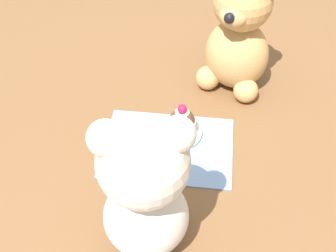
{
  "coord_description": "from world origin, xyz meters",
  "views": [
    {
      "loc": [
        -0.07,
        0.57,
        0.63
      ],
      "look_at": [
        0.0,
        0.0,
        0.06
      ],
      "focal_mm": 50.0,
      "sensor_mm": 36.0,
      "label": 1
    }
  ],
  "objects_px": {
    "teddy_bear_tan": "(238,36)",
    "cupcake_near_tan_bear": "(182,123)",
    "teddy_bear_cream": "(145,189)",
    "cupcake_near_cream_bear": "(135,137)",
    "saucer_plate": "(182,133)"
  },
  "relations": [
    {
      "from": "teddy_bear_tan",
      "to": "cupcake_near_cream_bear",
      "type": "height_order",
      "value": "teddy_bear_tan"
    },
    {
      "from": "teddy_bear_tan",
      "to": "cupcake_near_cream_bear",
      "type": "xyz_separation_m",
      "value": [
        0.17,
        0.21,
        -0.09
      ]
    },
    {
      "from": "teddy_bear_cream",
      "to": "teddy_bear_tan",
      "type": "relative_size",
      "value": 1.01
    },
    {
      "from": "cupcake_near_cream_bear",
      "to": "cupcake_near_tan_bear",
      "type": "height_order",
      "value": "same"
    },
    {
      "from": "teddy_bear_cream",
      "to": "cupcake_near_cream_bear",
      "type": "xyz_separation_m",
      "value": [
        0.05,
        -0.18,
        -0.1
      ]
    },
    {
      "from": "teddy_bear_cream",
      "to": "saucer_plate",
      "type": "distance_m",
      "value": 0.26
    },
    {
      "from": "teddy_bear_tan",
      "to": "cupcake_near_tan_bear",
      "type": "relative_size",
      "value": 3.83
    },
    {
      "from": "saucer_plate",
      "to": "teddy_bear_tan",
      "type": "bearing_deg",
      "value": -118.82
    },
    {
      "from": "teddy_bear_cream",
      "to": "cupcake_near_tan_bear",
      "type": "height_order",
      "value": "teddy_bear_cream"
    },
    {
      "from": "saucer_plate",
      "to": "teddy_bear_cream",
      "type": "bearing_deg",
      "value": 82.51
    },
    {
      "from": "cupcake_near_cream_bear",
      "to": "saucer_plate",
      "type": "height_order",
      "value": "cupcake_near_cream_bear"
    },
    {
      "from": "cupcake_near_cream_bear",
      "to": "saucer_plate",
      "type": "bearing_deg",
      "value": -151.72
    },
    {
      "from": "teddy_bear_tan",
      "to": "cupcake_near_cream_bear",
      "type": "bearing_deg",
      "value": -107.52
    },
    {
      "from": "teddy_bear_cream",
      "to": "teddy_bear_tan",
      "type": "distance_m",
      "value": 0.41
    },
    {
      "from": "teddy_bear_tan",
      "to": "cupcake_near_tan_bear",
      "type": "bearing_deg",
      "value": -97.02
    }
  ]
}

